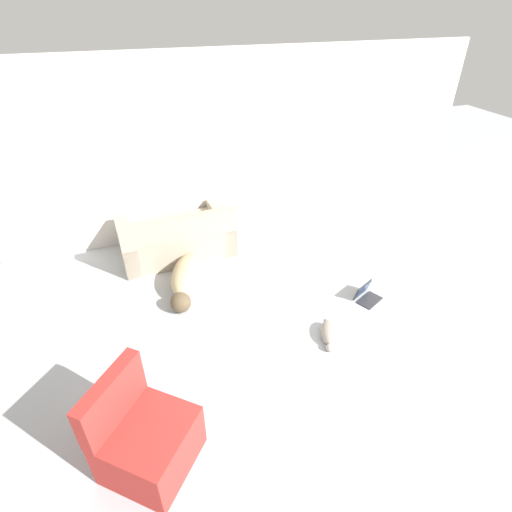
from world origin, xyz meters
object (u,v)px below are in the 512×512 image
(laptop_open, at_px, (365,294))
(side_chair, at_px, (145,438))
(cat, at_px, (329,333))
(dog, at_px, (186,278))
(couch, at_px, (177,238))

(laptop_open, height_order, side_chair, side_chair)
(cat, distance_m, side_chair, 2.27)
(laptop_open, bearing_deg, dog, 129.15)
(couch, relative_size, dog, 1.29)
(side_chair, bearing_deg, laptop_open, -25.50)
(side_chair, bearing_deg, dog, 22.38)
(dog, bearing_deg, couch, -162.71)
(cat, height_order, side_chair, side_chair)
(laptop_open, xyz_separation_m, side_chair, (-2.90, -1.29, 0.23))
(dog, bearing_deg, side_chair, 1.25)
(couch, distance_m, cat, 2.69)
(couch, bearing_deg, cat, 115.89)
(laptop_open, bearing_deg, couch, 112.38)
(laptop_open, bearing_deg, cat, -174.90)
(couch, distance_m, laptop_open, 2.82)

